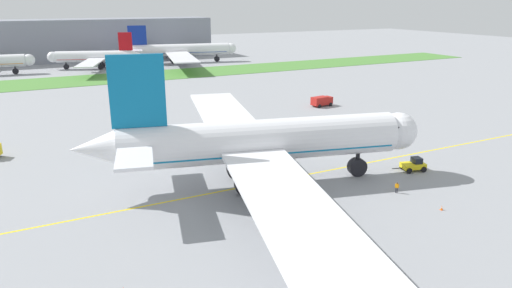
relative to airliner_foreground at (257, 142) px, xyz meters
name	(u,v)px	position (x,y,z in m)	size (l,w,h in m)	color
ground_plane	(261,188)	(-0.20, -1.53, -6.53)	(600.00, 600.00, 0.00)	gray
apron_taxi_line	(256,184)	(-0.20, 0.06, -6.53)	(280.00, 0.36, 0.01)	yellow
grass_median_strip	(113,78)	(-0.20, 109.19, -6.48)	(320.00, 24.00, 0.10)	#4C8438
airliner_foreground	(257,142)	(0.00, 0.00, 0.00)	(49.40, 77.30, 19.27)	white
pushback_tug	(414,165)	(24.69, -6.08, -5.57)	(5.53, 3.18, 2.14)	yellow
ground_crew_wingwalker_port	(397,187)	(15.90, -11.67, -5.57)	(0.42, 0.49, 1.58)	black
ground_crew_marshaller_front	(328,223)	(0.90, -16.38, -5.59)	(0.30, 0.54, 1.55)	black
traffic_cone_near_nose	(442,208)	(17.13, -18.52, -6.25)	(0.36, 0.36, 0.58)	#F2590C
service_truck_fuel_bowser	(322,101)	(38.87, 39.46, -5.14)	(5.78, 3.15, 2.45)	#B21E19
parked_airliner_far_right	(96,57)	(-1.08, 136.61, -1.79)	(35.38, 55.67, 14.00)	white
parked_airliner_far_outer	(178,50)	(33.64, 139.61, -1.11)	(50.07, 80.72, 15.97)	white
terminal_building	(87,39)	(0.81, 170.50, 2.47)	(112.85, 20.00, 18.00)	gray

